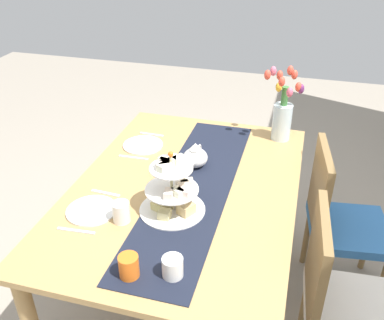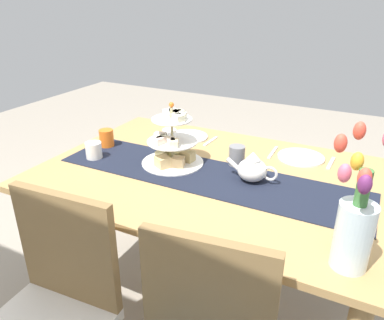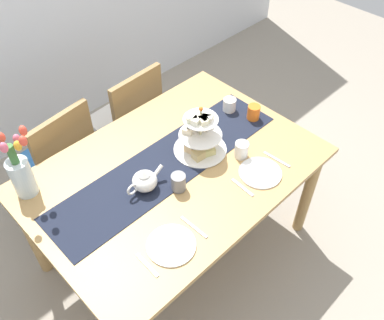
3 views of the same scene
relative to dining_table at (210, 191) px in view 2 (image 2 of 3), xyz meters
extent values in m
plane|color=gray|center=(0.00, 0.00, -0.67)|extent=(8.00, 8.00, 0.00)
cube|color=tan|center=(0.00, 0.00, 0.09)|extent=(1.56, 1.09, 0.03)
cylinder|color=tan|center=(-0.71, -0.47, -0.30)|extent=(0.07, 0.07, 0.74)
cylinder|color=tan|center=(0.71, -0.47, -0.30)|extent=(0.07, 0.07, 0.74)
cylinder|color=tan|center=(0.71, 0.47, -0.30)|extent=(0.07, 0.07, 0.74)
cube|color=olive|center=(-0.29, 0.66, 0.02)|extent=(0.42, 0.09, 0.45)
cube|color=olive|center=(0.28, 0.65, 0.02)|extent=(0.42, 0.06, 0.45)
cube|color=black|center=(0.00, 0.05, 0.10)|extent=(1.43, 0.35, 0.00)
cylinder|color=beige|center=(0.20, 0.00, 0.24)|extent=(0.01, 0.01, 0.28)
cylinder|color=white|center=(0.20, 0.00, 0.11)|extent=(0.30, 0.30, 0.01)
cylinder|color=white|center=(0.20, 0.00, 0.22)|extent=(0.24, 0.24, 0.01)
cylinder|color=white|center=(0.20, 0.00, 0.33)|extent=(0.19, 0.19, 0.01)
cube|color=beige|center=(0.28, -0.01, 0.13)|extent=(0.05, 0.05, 0.04)
cube|color=#DBBA7B|center=(0.22, 0.07, 0.14)|extent=(0.09, 0.09, 0.05)
cube|color=#E6BF84|center=(0.16, 0.03, 0.13)|extent=(0.07, 0.06, 0.05)
cube|color=#D2B776|center=(0.15, -0.05, 0.14)|extent=(0.07, 0.06, 0.05)
cube|color=#D6CC80|center=(0.21, -0.05, 0.13)|extent=(0.09, 0.08, 0.04)
cube|color=silver|center=(0.27, 0.01, 0.24)|extent=(0.06, 0.04, 0.03)
cube|color=silver|center=(0.24, 0.04, 0.24)|extent=(0.06, 0.07, 0.03)
cube|color=#F2D8CA|center=(0.24, 0.07, 0.24)|extent=(0.05, 0.06, 0.03)
cube|color=#EEDDC6|center=(0.19, 0.05, 0.24)|extent=(0.06, 0.07, 0.03)
cube|color=beige|center=(0.16, 0.06, 0.24)|extent=(0.05, 0.07, 0.03)
cube|color=beige|center=(0.16, 0.02, 0.35)|extent=(0.07, 0.06, 0.03)
cube|color=silver|center=(0.16, -0.01, 0.35)|extent=(0.06, 0.05, 0.03)
cube|color=#F0E6BE|center=(0.19, -0.03, 0.35)|extent=(0.05, 0.07, 0.03)
cube|color=#F1E7BA|center=(0.20, -0.03, 0.35)|extent=(0.04, 0.06, 0.03)
cube|color=beige|center=(0.22, -0.03, 0.35)|extent=(0.06, 0.07, 0.03)
cube|color=silver|center=(0.23, -0.02, 0.35)|extent=(0.07, 0.06, 0.03)
sphere|color=orange|center=(0.20, 0.00, 0.40)|extent=(0.02, 0.02, 0.02)
ellipsoid|color=white|center=(-0.20, 0.00, 0.15)|extent=(0.13, 0.13, 0.10)
cone|color=white|center=(-0.20, 0.00, 0.22)|extent=(0.06, 0.06, 0.04)
cylinder|color=white|center=(-0.11, 0.00, 0.16)|extent=(0.07, 0.02, 0.06)
torus|color=white|center=(-0.28, 0.00, 0.15)|extent=(0.07, 0.01, 0.07)
cylinder|color=silver|center=(-0.64, 0.40, 0.21)|extent=(0.11, 0.11, 0.22)
cylinder|color=#3D7538|center=(-0.64, 0.40, 0.37)|extent=(0.04, 0.04, 0.12)
ellipsoid|color=#EF4C38|center=(-0.56, 0.38, 0.48)|extent=(0.04, 0.04, 0.06)
ellipsoid|color=#E5607A|center=(-0.59, 0.43, 0.42)|extent=(0.04, 0.04, 0.06)
ellipsoid|color=#EF4C38|center=(-0.64, 0.47, 0.43)|extent=(0.04, 0.04, 0.06)
ellipsoid|color=#6B2860|center=(-0.65, 0.49, 0.42)|extent=(0.04, 0.04, 0.06)
ellipsoid|color=#EF4C38|center=(-0.60, 0.30, 0.50)|extent=(0.04, 0.04, 0.06)
ellipsoid|color=yellow|center=(-0.62, 0.37, 0.43)|extent=(0.04, 0.04, 0.06)
cylinder|color=white|center=(0.59, 0.12, 0.14)|extent=(0.08, 0.08, 0.08)
cylinder|color=white|center=(-0.34, -0.35, 0.11)|extent=(0.23, 0.23, 0.01)
cube|color=silver|center=(-0.48, -0.35, 0.10)|extent=(0.02, 0.15, 0.01)
cube|color=silver|center=(-0.19, -0.35, 0.10)|extent=(0.02, 0.17, 0.01)
cylinder|color=white|center=(0.31, -0.35, 0.11)|extent=(0.23, 0.23, 0.01)
cube|color=silver|center=(0.16, -0.35, 0.10)|extent=(0.02, 0.15, 0.01)
cube|color=silver|center=(0.45, -0.35, 0.10)|extent=(0.03, 0.17, 0.01)
cylinder|color=slate|center=(-0.08, -0.12, 0.15)|extent=(0.08, 0.08, 0.09)
cylinder|color=white|center=(0.33, -0.19, 0.15)|extent=(0.08, 0.08, 0.09)
cylinder|color=orange|center=(0.63, -0.03, 0.15)|extent=(0.08, 0.08, 0.09)
camera|label=1|loc=(1.69, 0.50, 1.29)|focal=40.13mm
camera|label=2|loc=(-0.64, 1.45, 0.87)|focal=35.39mm
camera|label=3|loc=(-1.00, -1.17, 1.74)|focal=38.83mm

